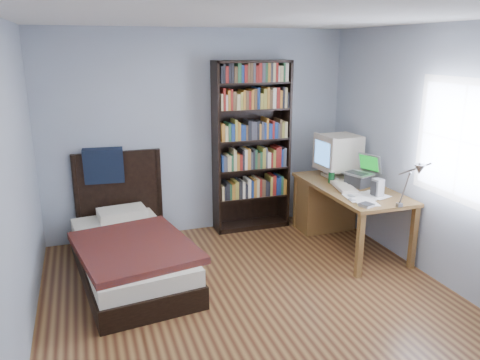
# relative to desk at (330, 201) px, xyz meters

# --- Properties ---
(room) EXTENTS (4.20, 4.24, 2.50)m
(room) POSITION_rel_desk_xyz_m (-1.48, -1.44, 0.84)
(room) COLOR #4A2616
(room) RESTS_ON ground
(desk) EXTENTS (0.75, 1.58, 0.73)m
(desk) POSITION_rel_desk_xyz_m (0.00, 0.00, 0.00)
(desk) COLOR brown
(desk) RESTS_ON floor
(crt_monitor) EXTENTS (0.48, 0.44, 0.53)m
(crt_monitor) POSITION_rel_desk_xyz_m (0.07, 0.00, 0.61)
(crt_monitor) COLOR beige
(crt_monitor) RESTS_ON desk
(laptop) EXTENTS (0.38, 0.36, 0.37)m
(laptop) POSITION_rel_desk_xyz_m (0.10, -0.44, 0.42)
(laptop) COLOR #2D2D30
(laptop) RESTS_ON desk
(desk_lamp) EXTENTS (0.21, 0.46, 0.54)m
(desk_lamp) POSITION_rel_desk_xyz_m (-0.03, -1.54, 0.75)
(desk_lamp) COLOR #99999E
(desk_lamp) RESTS_ON desk
(keyboard) EXTENTS (0.29, 0.52, 0.05)m
(keyboard) POSITION_rel_desk_xyz_m (-0.11, -0.46, 0.33)
(keyboard) COLOR beige
(keyboard) RESTS_ON desk
(speaker) EXTENTS (0.12, 0.12, 0.20)m
(speaker) POSITION_rel_desk_xyz_m (0.06, -0.86, 0.41)
(speaker) COLOR #9A9A9D
(speaker) RESTS_ON desk
(soda_can) EXTENTS (0.07, 0.07, 0.13)m
(soda_can) POSITION_rel_desk_xyz_m (-0.14, -0.23, 0.38)
(soda_can) COLOR #073513
(soda_can) RESTS_ON desk
(mouse) EXTENTS (0.06, 0.11, 0.04)m
(mouse) POSITION_rel_desk_xyz_m (-0.04, -0.19, 0.33)
(mouse) COLOR silver
(mouse) RESTS_ON desk
(phone_silver) EXTENTS (0.05, 0.09, 0.02)m
(phone_silver) POSITION_rel_desk_xyz_m (-0.21, -0.78, 0.32)
(phone_silver) COLOR silver
(phone_silver) RESTS_ON desk
(phone_grey) EXTENTS (0.05, 0.08, 0.02)m
(phone_grey) POSITION_rel_desk_xyz_m (-0.28, -0.90, 0.32)
(phone_grey) COLOR #9A9A9D
(phone_grey) RESTS_ON desk
(external_drive) EXTENTS (0.15, 0.15, 0.03)m
(external_drive) POSITION_rel_desk_xyz_m (-0.23, -1.10, 0.33)
(external_drive) COLOR #9A9A9D
(external_drive) RESTS_ON desk
(bookshelf) EXTENTS (0.96, 0.30, 2.13)m
(bookshelf) POSITION_rel_desk_xyz_m (-0.88, 0.49, 0.65)
(bookshelf) COLOR black
(bookshelf) RESTS_ON floor
(bed) EXTENTS (1.24, 2.10, 1.16)m
(bed) POSITION_rel_desk_xyz_m (-2.53, -0.30, -0.16)
(bed) COLOR black
(bed) RESTS_ON floor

